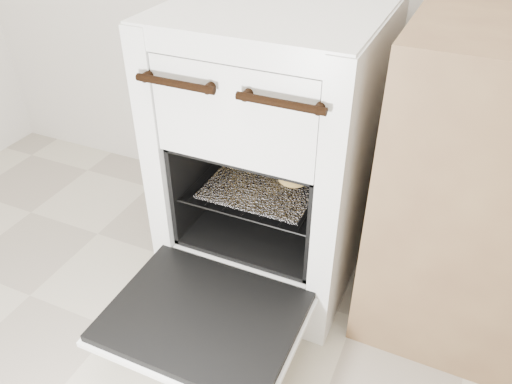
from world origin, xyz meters
TOP-DOWN VIEW (x-y plane):
  - stove at (-0.01, 1.18)m, footprint 0.57×0.63m
  - oven_door at (-0.01, 0.70)m, footprint 0.51×0.40m
  - oven_rack at (-0.01, 1.12)m, footprint 0.41×0.40m
  - foil_sheet at (-0.01, 1.10)m, footprint 0.32×0.28m
  - baked_rolls at (-0.01, 1.16)m, footprint 0.32×0.18m

SIDE VIEW (x-z plane):
  - oven_door at x=-0.01m, z-range 0.17..0.21m
  - oven_rack at x=-0.01m, z-range 0.36..0.37m
  - foil_sheet at x=-0.01m, z-range 0.37..0.37m
  - baked_rolls at x=-0.01m, z-range 0.37..0.42m
  - stove at x=-0.01m, z-range -0.01..0.86m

